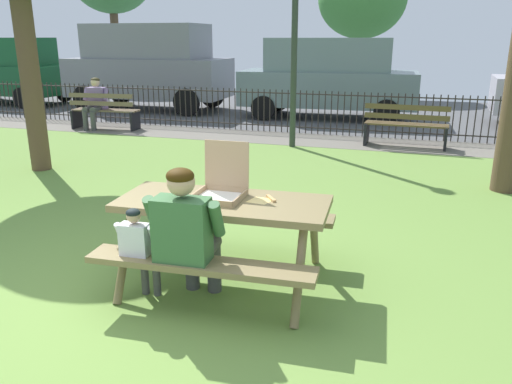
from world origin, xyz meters
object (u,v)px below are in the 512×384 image
at_px(parked_car_left, 149,65).
at_px(pizza_box_open, 222,184).
at_px(child_at_table, 140,246).
at_px(parked_car_center, 329,76).
at_px(picnic_table_foreground, 223,219).
at_px(person_on_park_bench, 95,101).
at_px(parked_car_far_left, 3,69).
at_px(park_bench_left, 104,112).
at_px(pizza_slice_on_table, 263,200).
at_px(lamp_post_walkway, 295,16).
at_px(park_bench_center, 406,126).
at_px(adult_at_table, 187,232).

bearing_deg(parked_car_left, pizza_box_open, -58.22).
bearing_deg(pizza_box_open, child_at_table, -124.79).
height_order(child_at_table, parked_car_center, parked_car_center).
bearing_deg(picnic_table_foreground, person_on_park_bench, 131.26).
xyz_separation_m(pizza_box_open, parked_car_far_left, (-11.38, 9.76, 0.22)).
bearing_deg(park_bench_left, parked_car_far_left, 150.53).
bearing_deg(pizza_slice_on_table, lamp_post_walkway, 100.80).
relative_size(picnic_table_foreground, lamp_post_walkway, 0.46).
xyz_separation_m(park_bench_center, person_on_park_bench, (-7.09, 0.02, 0.24)).
bearing_deg(park_bench_left, pizza_box_open, -49.70).
bearing_deg(adult_at_table, lamp_post_walkway, 96.02).
xyz_separation_m(person_on_park_bench, parked_car_center, (4.97, 3.34, 0.44)).
relative_size(picnic_table_foreground, pizza_box_open, 4.04).
bearing_deg(parked_car_far_left, picnic_table_foreground, -40.81).
height_order(pizza_slice_on_table, child_at_table, child_at_table).
height_order(park_bench_center, person_on_park_bench, person_on_park_bench).
bearing_deg(parked_car_left, picnic_table_foreground, -58.28).
bearing_deg(parked_car_center, pizza_box_open, -85.87).
bearing_deg(lamp_post_walkway, park_bench_center, 16.08).
height_order(park_bench_left, parked_car_center, parked_car_center).
bearing_deg(pizza_slice_on_table, adult_at_table, -125.69).
distance_m(adult_at_table, park_bench_left, 8.83).
xyz_separation_m(picnic_table_foreground, parked_car_far_left, (-11.42, 9.86, 0.50)).
relative_size(picnic_table_foreground, child_at_table, 2.22).
xyz_separation_m(child_at_table, park_bench_left, (-4.97, 7.06, -0.10)).
height_order(picnic_table_foreground, parked_car_center, parked_car_center).
relative_size(park_bench_center, lamp_post_walkway, 0.40).
xyz_separation_m(adult_at_table, parked_car_far_left, (-11.32, 10.37, 0.44)).
height_order(lamp_post_walkway, parked_car_far_left, lamp_post_walkway).
bearing_deg(park_bench_center, parked_car_left, 155.76).
bearing_deg(adult_at_table, person_on_park_bench, 128.62).
height_order(person_on_park_bench, parked_car_far_left, parked_car_far_left).
distance_m(pizza_box_open, park_bench_left, 8.41).
bearing_deg(picnic_table_foreground, park_bench_center, 78.12).
relative_size(person_on_park_bench, parked_car_left, 0.25).
bearing_deg(picnic_table_foreground, parked_car_left, 121.72).
xyz_separation_m(park_bench_center, parked_car_center, (-2.12, 3.36, 0.68)).
bearing_deg(child_at_table, person_on_park_bench, 126.39).
xyz_separation_m(adult_at_table, parked_car_center, (-0.65, 10.37, 0.44)).
relative_size(park_bench_left, parked_car_center, 0.35).
distance_m(picnic_table_foreground, pizza_box_open, 0.30).
relative_size(pizza_slice_on_table, parked_car_center, 0.06).
xyz_separation_m(pizza_box_open, parked_car_center, (-0.70, 9.76, 0.22)).
bearing_deg(lamp_post_walkway, person_on_park_bench, 172.65).
xyz_separation_m(picnic_table_foreground, child_at_table, (-0.50, -0.56, -0.09)).
relative_size(park_bench_left, lamp_post_walkway, 0.40).
height_order(lamp_post_walkway, parked_car_center, lamp_post_walkway).
height_order(park_bench_center, parked_car_center, parked_car_center).
bearing_deg(park_bench_left, person_on_park_bench, 175.55).
height_order(pizza_box_open, adult_at_table, pizza_box_open).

